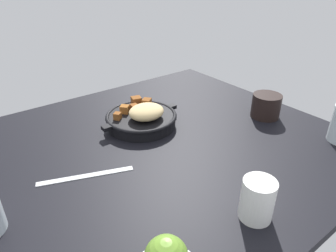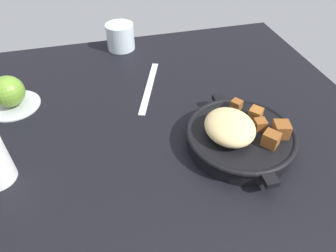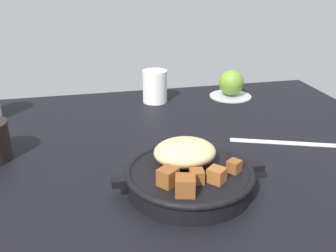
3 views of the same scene
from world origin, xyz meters
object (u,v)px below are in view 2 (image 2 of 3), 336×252
butter_knife (149,87)px  water_glass_short (120,37)px  red_apple (8,91)px  cast_iron_skillet (239,135)px

butter_knife → water_glass_short: size_ratio=2.74×
red_apple → water_glass_short: 35.88cm
red_apple → butter_knife: size_ratio=0.32×
water_glass_short → red_apple: bearing=127.8°
red_apple → butter_knife: red_apple is taller
cast_iron_skillet → butter_knife: cast_iron_skillet is taller
butter_knife → water_glass_short: bearing=30.5°
red_apple → water_glass_short: size_ratio=0.87×
red_apple → butter_knife: 32.49cm
cast_iron_skillet → red_apple: (24.93, 45.41, 1.35)cm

